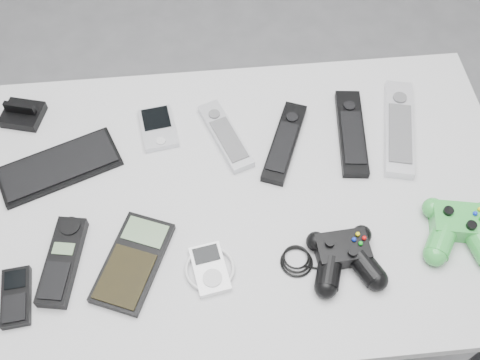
{
  "coord_description": "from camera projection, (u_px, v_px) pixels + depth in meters",
  "views": [
    {
      "loc": [
        0.01,
        -0.55,
        1.64
      ],
      "look_at": [
        0.07,
        0.05,
        0.72
      ],
      "focal_mm": 42.0,
      "sensor_mm": 36.0,
      "label": 1
    }
  ],
  "objects": [
    {
      "name": "floor",
      "position": [
        219.0,
        328.0,
        1.67
      ],
      "size": [
        3.5,
        3.5,
        0.0
      ],
      "primitive_type": "plane",
      "color": "#5F5F63",
      "rests_on": "ground"
    },
    {
      "name": "desk",
      "position": [
        249.0,
        209.0,
        1.15
      ],
      "size": [
        1.05,
        0.68,
        0.7
      ],
      "color": "#A9A9AC",
      "rests_on": "floor"
    },
    {
      "name": "pda_keyboard",
      "position": [
        59.0,
        166.0,
        1.13
      ],
      "size": [
        0.26,
        0.18,
        0.01
      ],
      "primitive_type": "cube",
      "rotation": [
        0.0,
        0.0,
        0.37
      ],
      "color": "black",
      "rests_on": "desk"
    },
    {
      "name": "dock_bracket",
      "position": [
        21.0,
        111.0,
        1.19
      ],
      "size": [
        0.1,
        0.09,
        0.04
      ],
      "primitive_type": "cube",
      "rotation": [
        0.0,
        0.0,
        -0.27
      ],
      "color": "black",
      "rests_on": "desk"
    },
    {
      "name": "pda",
      "position": [
        158.0,
        128.0,
        1.18
      ],
      "size": [
        0.08,
        0.12,
        0.02
      ],
      "primitive_type": "cube",
      "rotation": [
        0.0,
        0.0,
        0.14
      ],
      "color": "#BBBCC3",
      "rests_on": "desk"
    },
    {
      "name": "remote_silver_a",
      "position": [
        225.0,
        135.0,
        1.17
      ],
      "size": [
        0.11,
        0.19,
        0.02
      ],
      "primitive_type": "cube",
      "rotation": [
        0.0,
        0.0,
        0.35
      ],
      "color": "#BBBCC3",
      "rests_on": "desk"
    },
    {
      "name": "remote_black_a",
      "position": [
        285.0,
        142.0,
        1.16
      ],
      "size": [
        0.12,
        0.21,
        0.02
      ],
      "primitive_type": "cube",
      "rotation": [
        0.0,
        0.0,
        -0.39
      ],
      "color": "black",
      "rests_on": "desk"
    },
    {
      "name": "remote_black_b",
      "position": [
        351.0,
        132.0,
        1.17
      ],
      "size": [
        0.08,
        0.22,
        0.02
      ],
      "primitive_type": "cube",
      "rotation": [
        0.0,
        0.0,
        -0.12
      ],
      "color": "black",
      "rests_on": "desk"
    },
    {
      "name": "remote_silver_b",
      "position": [
        399.0,
        127.0,
        1.18
      ],
      "size": [
        0.11,
        0.25,
        0.02
      ],
      "primitive_type": "cube",
      "rotation": [
        0.0,
        0.0,
        -0.24
      ],
      "color": "silver",
      "rests_on": "desk"
    },
    {
      "name": "mobile_phone",
      "position": [
        16.0,
        297.0,
        0.98
      ],
      "size": [
        0.06,
        0.11,
        0.02
      ],
      "primitive_type": "cube",
      "rotation": [
        0.0,
        0.0,
        0.1
      ],
      "color": "black",
      "rests_on": "desk"
    },
    {
      "name": "cordless_handset",
      "position": [
        62.0,
        261.0,
        1.01
      ],
      "size": [
        0.08,
        0.18,
        0.03
      ],
      "primitive_type": "cube",
      "rotation": [
        0.0,
        0.0,
        -0.18
      ],
      "color": "black",
      "rests_on": "desk"
    },
    {
      "name": "calculator",
      "position": [
        133.0,
        262.0,
        1.01
      ],
      "size": [
        0.16,
        0.21,
        0.02
      ],
      "primitive_type": "cube",
      "rotation": [
        0.0,
        0.0,
        -0.4
      ],
      "color": "black",
      "rests_on": "desk"
    },
    {
      "name": "mp3_player",
      "position": [
        210.0,
        269.0,
        1.0
      ],
      "size": [
        0.11,
        0.11,
        0.02
      ],
      "primitive_type": "cube",
      "rotation": [
        0.0,
        0.0,
        0.17
      ],
      "color": "white",
      "rests_on": "desk"
    },
    {
      "name": "controller_black",
      "position": [
        344.0,
        256.0,
        1.0
      ],
      "size": [
        0.23,
        0.15,
        0.04
      ],
      "primitive_type": null,
      "rotation": [
        0.0,
        0.0,
        0.06
      ],
      "color": "black",
      "rests_on": "desk"
    },
    {
      "name": "controller_green",
      "position": [
        461.0,
        228.0,
        1.03
      ],
      "size": [
        0.17,
        0.18,
        0.05
      ],
      "primitive_type": null,
      "rotation": [
        0.0,
        0.0,
        -0.2
      ],
      "color": "#258A37",
      "rests_on": "desk"
    }
  ]
}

